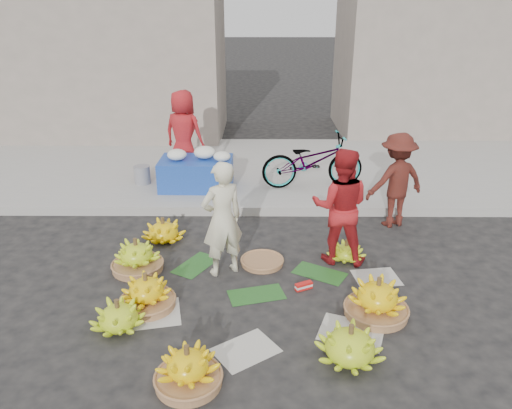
{
  "coord_description": "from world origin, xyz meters",
  "views": [
    {
      "loc": [
        -0.07,
        -5.22,
        3.26
      ],
      "look_at": [
        -0.11,
        0.9,
        0.7
      ],
      "focal_mm": 35.0,
      "sensor_mm": 36.0,
      "label": 1
    }
  ],
  "objects_px": {
    "vendor_cream": "(222,219)",
    "bicycle": "(313,161)",
    "flower_table": "(197,171)",
    "banana_bunch_4": "(377,299)",
    "banana_bunch_0": "(147,293)"
  },
  "relations": [
    {
      "from": "vendor_cream",
      "to": "bicycle",
      "type": "distance_m",
      "value": 3.13
    },
    {
      "from": "flower_table",
      "to": "bicycle",
      "type": "relative_size",
      "value": 0.71
    },
    {
      "from": "vendor_cream",
      "to": "flower_table",
      "type": "distance_m",
      "value": 2.83
    },
    {
      "from": "banana_bunch_0",
      "to": "flower_table",
      "type": "height_order",
      "value": "flower_table"
    },
    {
      "from": "vendor_cream",
      "to": "bicycle",
      "type": "bearing_deg",
      "value": -145.13
    },
    {
      "from": "banana_bunch_0",
      "to": "vendor_cream",
      "type": "bearing_deg",
      "value": 43.77
    },
    {
      "from": "banana_bunch_0",
      "to": "flower_table",
      "type": "distance_m",
      "value": 3.52
    },
    {
      "from": "vendor_cream",
      "to": "bicycle",
      "type": "relative_size",
      "value": 0.83
    },
    {
      "from": "banana_bunch_4",
      "to": "flower_table",
      "type": "xyz_separation_m",
      "value": [
        -2.4,
        3.65,
        0.22
      ]
    },
    {
      "from": "flower_table",
      "to": "banana_bunch_0",
      "type": "bearing_deg",
      "value": -91.37
    },
    {
      "from": "banana_bunch_0",
      "to": "vendor_cream",
      "type": "xyz_separation_m",
      "value": [
        0.81,
        0.78,
        0.56
      ]
    },
    {
      "from": "vendor_cream",
      "to": "flower_table",
      "type": "bearing_deg",
      "value": -105.5
    },
    {
      "from": "banana_bunch_0",
      "to": "flower_table",
      "type": "xyz_separation_m",
      "value": [
        0.16,
        3.51,
        0.24
      ]
    },
    {
      "from": "bicycle",
      "to": "flower_table",
      "type": "bearing_deg",
      "value": 84.66
    },
    {
      "from": "banana_bunch_4",
      "to": "bicycle",
      "type": "distance_m",
      "value": 3.76
    }
  ]
}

